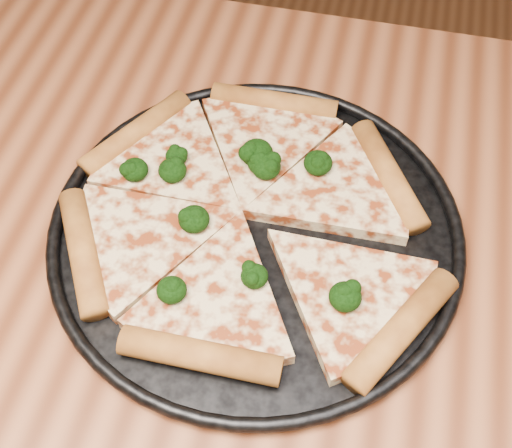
# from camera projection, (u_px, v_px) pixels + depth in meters

# --- Properties ---
(dining_table) EXTENTS (1.20, 0.90, 0.75)m
(dining_table) POSITION_uv_depth(u_px,v_px,m) (181.00, 387.00, 0.62)
(dining_table) COLOR brown
(dining_table) RESTS_ON ground
(pizza_pan) EXTENTS (0.37, 0.37, 0.02)m
(pizza_pan) POSITION_uv_depth(u_px,v_px,m) (256.00, 229.00, 0.61)
(pizza_pan) COLOR black
(pizza_pan) RESTS_ON dining_table
(pizza) EXTENTS (0.36, 0.31, 0.02)m
(pizza) POSITION_uv_depth(u_px,v_px,m) (246.00, 215.00, 0.61)
(pizza) COLOR #DEBD88
(pizza) RESTS_ON pizza_pan
(broccoli_florets) EXTENTS (0.24, 0.19, 0.02)m
(broccoli_florets) POSITION_uv_depth(u_px,v_px,m) (238.00, 196.00, 0.61)
(broccoli_florets) COLOR black
(broccoli_florets) RESTS_ON pizza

